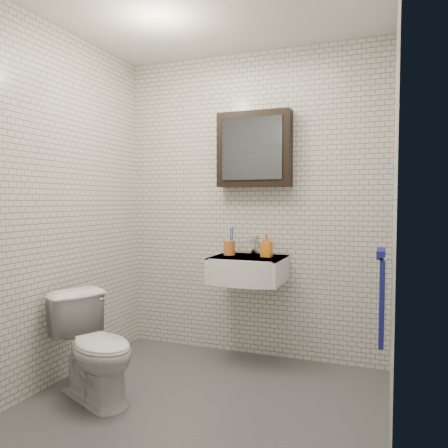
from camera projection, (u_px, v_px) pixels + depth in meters
name	position (u px, v px, depth m)	size (l,w,h in m)	color
ground	(203.00, 404.00, 2.75)	(2.20, 2.00, 0.01)	#494B50
room_shell	(203.00, 171.00, 2.67)	(2.22, 2.02, 2.51)	silver
washbasin	(247.00, 269.00, 3.38)	(0.55, 0.50, 0.20)	white
faucet	(254.00, 246.00, 3.55)	(0.06, 0.20, 0.15)	silver
mirror_cabinet	(254.00, 149.00, 3.51)	(0.60, 0.15, 0.60)	black
towel_rail	(382.00, 293.00, 2.67)	(0.09, 0.30, 0.58)	silver
toothbrush_cup	(229.00, 247.00, 3.51)	(0.11, 0.11, 0.25)	#BF6B2F
soap_bottle	(267.00, 246.00, 3.39)	(0.08, 0.08, 0.17)	orange
toilet	(95.00, 347.00, 2.82)	(0.38, 0.67, 0.68)	white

